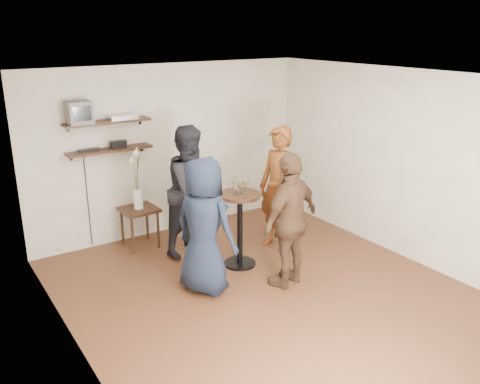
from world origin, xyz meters
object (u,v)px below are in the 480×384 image
(crt_monitor, at_px, (79,112))
(radio, at_px, (119,144))
(drinks_table, at_px, (240,220))
(person_brown, at_px, (290,220))
(person_plaid, at_px, (279,189))
(dvd_deck, at_px, (123,117))
(person_dark, at_px, (192,190))
(side_table, at_px, (139,215))
(person_navy, at_px, (204,226))

(crt_monitor, relative_size, radio, 1.45)
(crt_monitor, distance_m, drinks_table, 2.59)
(person_brown, bearing_deg, person_plaid, -136.26)
(crt_monitor, bearing_deg, drinks_table, -45.60)
(dvd_deck, height_order, person_dark, dvd_deck)
(side_table, bearing_deg, dvd_deck, 101.49)
(radio, height_order, person_plaid, person_plaid)
(drinks_table, height_order, person_plaid, person_plaid)
(dvd_deck, xyz_separation_m, person_plaid, (1.73, -1.39, -0.99))
(side_table, xyz_separation_m, drinks_table, (0.89, -1.32, 0.16))
(person_navy, height_order, person_brown, person_brown)
(drinks_table, relative_size, person_brown, 0.60)
(side_table, height_order, person_plaid, person_plaid)
(person_navy, bearing_deg, side_table, -19.71)
(person_plaid, distance_m, person_navy, 1.62)
(dvd_deck, height_order, drinks_table, dvd_deck)
(person_plaid, relative_size, person_dark, 0.98)
(person_dark, bearing_deg, radio, 108.99)
(person_dark, distance_m, person_navy, 1.18)
(dvd_deck, distance_m, side_table, 1.42)
(radio, height_order, drinks_table, radio)
(side_table, relative_size, drinks_table, 0.58)
(person_brown, bearing_deg, crt_monitor, -69.05)
(crt_monitor, xyz_separation_m, person_brown, (1.76, -2.36, -1.16))
(dvd_deck, distance_m, person_navy, 2.19)
(dvd_deck, distance_m, radio, 0.39)
(drinks_table, relative_size, person_navy, 0.61)
(dvd_deck, relative_size, person_plaid, 0.22)
(side_table, bearing_deg, crt_monitor, 159.14)
(radio, distance_m, person_navy, 2.05)
(radio, relative_size, drinks_table, 0.21)
(radio, bearing_deg, crt_monitor, 180.00)
(crt_monitor, xyz_separation_m, drinks_table, (1.54, -1.57, -1.36))
(side_table, distance_m, person_plaid, 2.07)
(drinks_table, height_order, person_dark, person_dark)
(person_navy, bearing_deg, dvd_deck, -18.87)
(radio, xyz_separation_m, side_table, (0.14, -0.25, -1.02))
(person_dark, height_order, person_navy, person_dark)
(crt_monitor, xyz_separation_m, side_table, (0.65, -0.25, -1.52))
(person_navy, bearing_deg, crt_monitor, -2.11)
(side_table, bearing_deg, drinks_table, -56.17)
(side_table, height_order, person_brown, person_brown)
(side_table, distance_m, person_brown, 2.41)
(crt_monitor, height_order, side_table, crt_monitor)
(side_table, bearing_deg, person_navy, -84.87)
(person_navy, bearing_deg, person_brown, -139.49)
(side_table, xyz_separation_m, person_brown, (1.11, -2.11, 0.36))
(person_plaid, bearing_deg, side_table, -137.43)
(person_navy, bearing_deg, drinks_table, -90.00)
(person_brown, bearing_deg, radio, -77.89)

